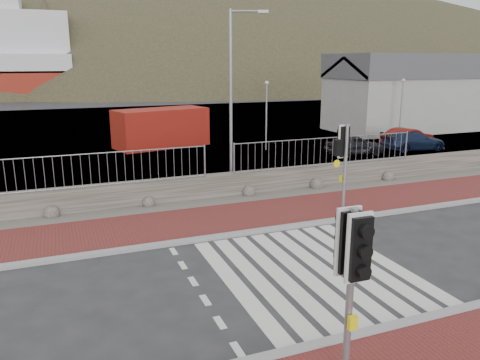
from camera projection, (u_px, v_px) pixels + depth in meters
name	position (u px, v px, depth m)	size (l,w,h in m)	color
ground	(311.00, 270.00, 12.02)	(220.00, 220.00, 0.00)	#28282B
sidewalk_far	(245.00, 217.00, 16.07)	(40.00, 3.00, 0.08)	maroon
kerb_near	(387.00, 329.00, 9.31)	(40.00, 0.25, 0.12)	gray
kerb_far	(263.00, 230.00, 14.72)	(40.00, 0.25, 0.12)	gray
zebra_crossing	(311.00, 270.00, 12.02)	(4.62, 5.60, 0.01)	silver
gravel_strip	(225.00, 201.00, 17.88)	(40.00, 1.50, 0.06)	#59544C
stone_wall	(219.00, 186.00, 18.50)	(40.00, 0.60, 0.90)	#47423A
railing	(219.00, 152.00, 18.02)	(18.07, 0.07, 1.22)	gray
quay	(135.00, 129.00, 37.19)	(120.00, 40.00, 0.50)	#4C4C4F
water	(96.00, 98.00, 68.75)	(220.00, 50.00, 0.05)	#3F4C54
harbor_building	(409.00, 92.00, 36.36)	(12.20, 6.20, 5.80)	#9E9E99
hills_backdrop	(127.00, 199.00, 99.35)	(254.00, 90.00, 100.00)	#2D2F1C
traffic_signal_near	(352.00, 259.00, 7.37)	(0.44, 0.27, 3.03)	gray
traffic_signal_far	(345.00, 149.00, 16.24)	(0.76, 0.33, 3.12)	gray
streetlight	(234.00, 92.00, 18.63)	(1.44, 0.73, 7.18)	gray
shipping_container	(161.00, 128.00, 29.33)	(5.70, 2.37, 2.37)	maroon
car_a	(354.00, 145.00, 26.91)	(1.35, 3.36, 1.14)	black
car_b	(407.00, 138.00, 29.10)	(1.30, 3.72, 1.23)	#5F110D
car_c	(414.00, 141.00, 28.27)	(1.60, 3.93, 1.14)	#121E3B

